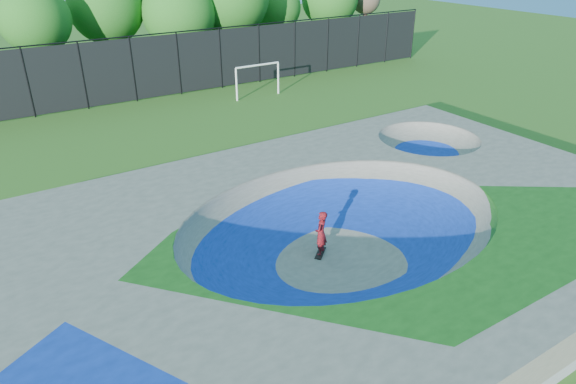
% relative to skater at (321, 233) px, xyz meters
% --- Properties ---
extents(ground, '(120.00, 120.00, 0.00)m').
position_rel_skater_xyz_m(ground, '(0.55, -0.44, -0.78)').
color(ground, '#2F5E1A').
rests_on(ground, ground).
extents(skate_deck, '(22.00, 14.00, 1.50)m').
position_rel_skater_xyz_m(skate_deck, '(0.55, -0.44, -0.03)').
color(skate_deck, gray).
rests_on(skate_deck, ground).
extents(skater, '(0.68, 0.65, 1.56)m').
position_rel_skater_xyz_m(skater, '(0.00, 0.00, 0.00)').
color(skater, red).
rests_on(skater, ground).
extents(skateboard, '(0.73, 0.68, 0.05)m').
position_rel_skater_xyz_m(skateboard, '(0.00, 0.00, -0.76)').
color(skateboard, black).
rests_on(skateboard, ground).
extents(soccer_goal, '(3.21, 0.12, 2.12)m').
position_rel_skater_xyz_m(soccer_goal, '(7.52, 17.24, 0.69)').
color(soccer_goal, white).
rests_on(soccer_goal, ground).
extents(fence, '(48.09, 0.09, 4.04)m').
position_rel_skater_xyz_m(fence, '(0.55, 20.56, 1.31)').
color(fence, black).
rests_on(fence, ground).
extents(treeline, '(51.38, 7.42, 8.38)m').
position_rel_skater_xyz_m(treeline, '(-1.00, 25.49, 4.11)').
color(treeline, '#422F21').
rests_on(treeline, ground).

